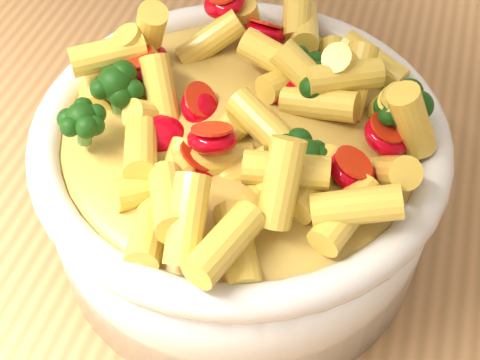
# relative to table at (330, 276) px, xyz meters

# --- Properties ---
(table) EXTENTS (1.20, 0.80, 0.90)m
(table) POSITION_rel_table_xyz_m (0.00, 0.00, 0.00)
(table) COLOR #AD7A4A
(table) RESTS_ON ground
(serving_bowl) EXTENTS (0.25, 0.25, 0.11)m
(serving_bowl) POSITION_rel_table_xyz_m (-0.07, -0.05, 0.16)
(serving_bowl) COLOR silver
(serving_bowl) RESTS_ON table
(pasta_salad) EXTENTS (0.20, 0.20, 0.04)m
(pasta_salad) POSITION_rel_table_xyz_m (-0.07, -0.05, 0.22)
(pasta_salad) COLOR #F2D94C
(pasta_salad) RESTS_ON serving_bowl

